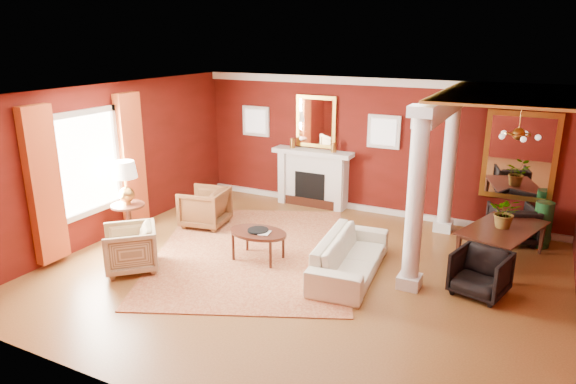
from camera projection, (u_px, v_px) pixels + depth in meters
The scene contains 27 objects.
ground at pixel (301, 273), 8.41m from camera, with size 8.00×8.00×0.00m, color brown.
room_shell at pixel (302, 153), 7.82m from camera, with size 8.04×7.04×2.92m.
fireplace at pixel (313, 178), 11.62m from camera, with size 1.85×0.42×1.29m.
overmantel_mirror at pixel (316, 122), 11.37m from camera, with size 0.95×0.07×1.15m.
flank_window_left at pixel (256, 121), 12.07m from camera, with size 0.70×0.07×0.70m.
flank_window_right at pixel (384, 132), 10.74m from camera, with size 0.70×0.07×0.70m.
left_window at pixel (91, 170), 9.17m from camera, with size 0.21×2.55×2.60m.
column_front at pixel (416, 199), 7.52m from camera, with size 0.36×0.36×2.80m.
column_back at pixel (449, 161), 9.82m from camera, with size 0.36×0.36×2.80m.
header_beam at pixel (444, 105), 8.53m from camera, with size 0.30×3.20×0.32m, color silver.
amber_ceiling at pixel (520, 94), 7.84m from camera, with size 2.30×3.40×0.04m, color #EDAB45.
dining_mirror at pixel (520, 156), 9.65m from camera, with size 1.30×0.07×1.70m.
chandelier at pixel (519, 134), 8.04m from camera, with size 0.60×0.62×0.75m.
crown_trim at pixel (375, 82), 10.54m from camera, with size 8.00×0.08×0.16m, color silver.
base_trim at pixel (368, 209), 11.35m from camera, with size 8.00×0.08×0.12m, color silver.
rug at pixel (253, 251), 9.24m from camera, with size 3.34×4.45×0.02m, color maroon.
sofa at pixel (350, 250), 8.26m from camera, with size 2.18×0.64×0.85m, color #F5ECCE.
armchair_leopard at pixel (205, 206), 10.38m from camera, with size 0.84×0.79×0.87m, color black.
armchair_stripe at pixel (130, 246), 8.41m from camera, with size 0.81×0.76×0.84m, color tan.
coffee_table at pixel (258, 234), 8.77m from camera, with size 1.04×1.04×0.53m.
coffee_book at pixel (260, 226), 8.65m from camera, with size 0.17×0.02×0.24m, color black.
side_table at pixel (126, 188), 9.45m from camera, with size 0.62×0.62×1.54m.
dining_table at pixel (504, 235), 8.72m from camera, with size 1.73×0.61×0.96m, color black.
dining_chair_near at pixel (480, 271), 7.61m from camera, with size 0.73×0.69×0.75m, color black.
dining_chair_far at pixel (512, 222), 9.59m from camera, with size 0.76×0.71×0.78m, color black.
green_urn at pixel (542, 229), 9.38m from camera, with size 0.36×0.36×0.86m.
potted_plant at pixel (508, 196), 8.53m from camera, with size 0.49×0.55×0.43m, color #26591E.
Camera 1 is at (3.26, -6.93, 3.73)m, focal length 32.00 mm.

